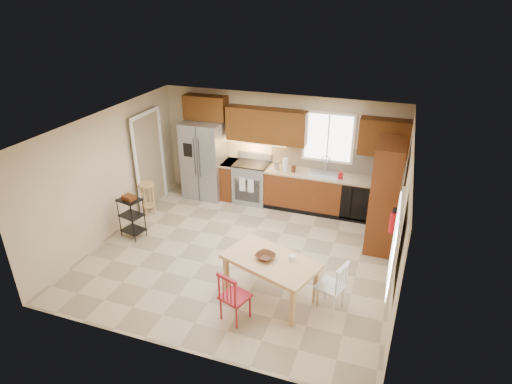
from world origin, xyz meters
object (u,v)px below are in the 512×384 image
object	(u,v)px
soap_bottle	(341,174)
table_jar	(292,259)
pantry	(384,196)
bar_stool	(147,199)
utility_cart	(132,217)
range_stove	(252,183)
dining_table	(270,279)
chair_white	(330,285)
fire_extinguisher	(393,222)
refrigerator	(205,160)
chair_red	(235,296)
table_bowl	(265,259)

from	to	relation	value
soap_bottle	table_jar	distance (m)	3.02
pantry	bar_stool	world-z (taller)	pantry
table_jar	bar_stool	bearing A→B (deg)	155.10
pantry	utility_cart	xyz separation A→B (m)	(-4.70, -1.30, -0.62)
bar_stool	utility_cart	distance (m)	0.96
range_stove	bar_stool	bearing A→B (deg)	-145.13
dining_table	utility_cart	size ratio (longest dim) A/B	1.68
dining_table	chair_white	xyz separation A→B (m)	(0.95, 0.05, 0.07)
chair_white	table_jar	size ratio (longest dim) A/B	7.34
range_stove	fire_extinguisher	size ratio (longest dim) A/B	2.56
refrigerator	chair_white	world-z (taller)	refrigerator
fire_extinguisher	chair_red	world-z (taller)	fire_extinguisher
chair_white	soap_bottle	bearing A→B (deg)	26.38
pantry	chair_white	size ratio (longest dim) A/B	2.44
utility_cart	table_bowl	bearing A→B (deg)	-2.43
fire_extinguisher	chair_red	size ratio (longest dim) A/B	0.42
soap_bottle	utility_cart	distance (m)	4.38
refrigerator	soap_bottle	world-z (taller)	refrigerator
bar_stool	pantry	bearing A→B (deg)	29.23
utility_cart	table_jar	bearing A→B (deg)	0.81
range_stove	pantry	bearing A→B (deg)	-18.29
pantry	fire_extinguisher	xyz separation A→B (m)	(0.20, -1.05, 0.05)
table_jar	range_stove	bearing A→B (deg)	119.83
range_stove	dining_table	world-z (taller)	range_stove
pantry	dining_table	xyz separation A→B (m)	(-1.53, -2.19, -0.69)
refrigerator	table_bowl	xyz separation A→B (m)	(2.51, -3.12, -0.19)
soap_bottle	chair_red	distance (m)	3.90
fire_extinguisher	table_jar	bearing A→B (deg)	-143.34
dining_table	chair_red	xyz separation A→B (m)	(-0.35, -0.65, 0.07)
fire_extinguisher	table_jar	world-z (taller)	fire_extinguisher
pantry	chair_white	xyz separation A→B (m)	(-0.58, -2.14, -0.62)
soap_bottle	chair_white	xyz separation A→B (m)	(0.37, -3.04, -0.57)
chair_white	bar_stool	world-z (taller)	chair_white
refrigerator	pantry	size ratio (longest dim) A/B	0.87
dining_table	pantry	bearing A→B (deg)	74.52
pantry	chair_red	size ratio (longest dim) A/B	2.44
refrigerator	fire_extinguisher	bearing A→B (deg)	-24.52
pantry	chair_red	bearing A→B (deg)	-123.51
chair_red	bar_stool	bearing A→B (deg)	160.48
chair_white	utility_cart	xyz separation A→B (m)	(-4.12, 0.84, 0.00)
table_jar	refrigerator	bearing A→B (deg)	133.98
fire_extinguisher	dining_table	world-z (taller)	fire_extinguisher
bar_stool	chair_white	bearing A→B (deg)	2.77
refrigerator	range_stove	size ratio (longest dim) A/B	1.98
refrigerator	bar_stool	distance (m)	1.62
chair_red	table_jar	size ratio (longest dim) A/B	7.34
soap_bottle	chair_red	xyz separation A→B (m)	(-0.93, -3.74, -0.57)
soap_bottle	dining_table	xyz separation A→B (m)	(-0.58, -3.09, -0.64)
range_stove	soap_bottle	xyz separation A→B (m)	(2.03, -0.08, 0.54)
soap_bottle	table_bowl	world-z (taller)	soap_bottle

